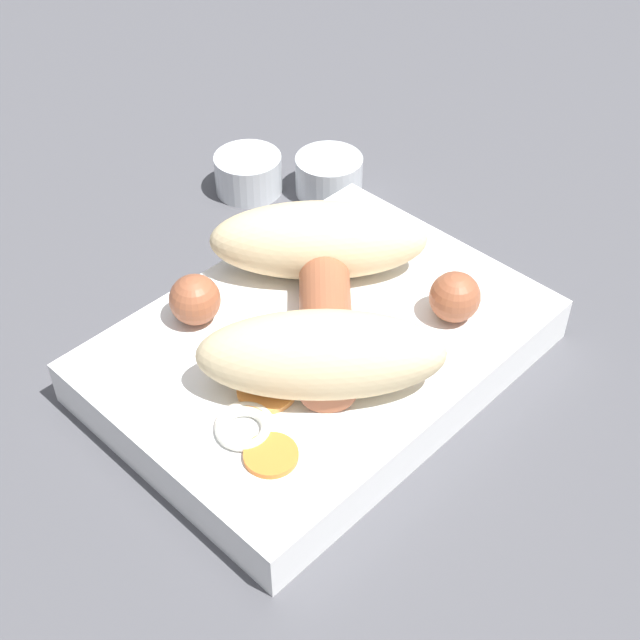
{
  "coord_description": "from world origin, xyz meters",
  "views": [
    {
      "loc": [
        0.29,
        0.28,
        0.41
      ],
      "look_at": [
        0.0,
        0.0,
        0.04
      ],
      "focal_mm": 50.0,
      "sensor_mm": 36.0,
      "label": 1
    }
  ],
  "objects_px": {
    "condiment_cup_far": "(248,175)",
    "condiment_cup_near": "(329,177)",
    "sausage": "(325,298)",
    "bread_roll": "(320,293)",
    "food_tray": "(320,350)"
  },
  "relations": [
    {
      "from": "condiment_cup_near",
      "to": "bread_roll",
      "type": "bearing_deg",
      "value": 42.04
    },
    {
      "from": "bread_roll",
      "to": "condiment_cup_far",
      "type": "relative_size",
      "value": 3.97
    },
    {
      "from": "condiment_cup_near",
      "to": "condiment_cup_far",
      "type": "bearing_deg",
      "value": -47.87
    },
    {
      "from": "bread_roll",
      "to": "condiment_cup_far",
      "type": "height_order",
      "value": "bread_roll"
    },
    {
      "from": "sausage",
      "to": "condiment_cup_near",
      "type": "xyz_separation_m",
      "value": [
        -0.14,
        -0.13,
        -0.03
      ]
    },
    {
      "from": "sausage",
      "to": "condiment_cup_near",
      "type": "distance_m",
      "value": 0.19
    },
    {
      "from": "sausage",
      "to": "condiment_cup_far",
      "type": "bearing_deg",
      "value": -118.0
    },
    {
      "from": "sausage",
      "to": "condiment_cup_far",
      "type": "height_order",
      "value": "sausage"
    },
    {
      "from": "bread_roll",
      "to": "sausage",
      "type": "xyz_separation_m",
      "value": [
        -0.01,
        -0.0,
        -0.01
      ]
    },
    {
      "from": "food_tray",
      "to": "condiment_cup_far",
      "type": "height_order",
      "value": "same"
    },
    {
      "from": "bread_roll",
      "to": "condiment_cup_far",
      "type": "bearing_deg",
      "value": -119.4
    },
    {
      "from": "condiment_cup_far",
      "to": "condiment_cup_near",
      "type": "bearing_deg",
      "value": 132.13
    },
    {
      "from": "food_tray",
      "to": "bread_roll",
      "type": "height_order",
      "value": "bread_roll"
    },
    {
      "from": "sausage",
      "to": "condiment_cup_near",
      "type": "bearing_deg",
      "value": -137.04
    },
    {
      "from": "condiment_cup_near",
      "to": "condiment_cup_far",
      "type": "height_order",
      "value": "same"
    }
  ]
}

